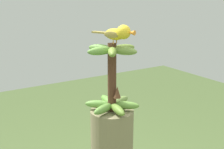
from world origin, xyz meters
TOP-DOWN VIEW (x-y plane):
  - banana_bunch at (0.00, 0.00)m, footprint 0.28×0.28m
  - perched_bird at (0.04, 0.02)m, footprint 0.23×0.12m

SIDE VIEW (x-z plane):
  - banana_bunch at x=0.00m, z-range 1.08..1.43m
  - perched_bird at x=0.04m, z-range 1.43..1.53m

